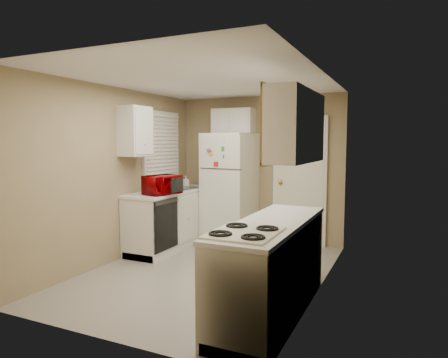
% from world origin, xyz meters
% --- Properties ---
extents(floor, '(3.80, 3.80, 0.00)m').
position_xyz_m(floor, '(0.00, 0.00, 0.00)').
color(floor, '#A9A296').
rests_on(floor, ground).
extents(ceiling, '(3.80, 3.80, 0.00)m').
position_xyz_m(ceiling, '(0.00, 0.00, 2.40)').
color(ceiling, white).
rests_on(ceiling, floor).
extents(wall_left, '(3.80, 3.80, 0.00)m').
position_xyz_m(wall_left, '(-1.40, 0.00, 1.20)').
color(wall_left, '#998660').
rests_on(wall_left, floor).
extents(wall_right, '(3.80, 3.80, 0.00)m').
position_xyz_m(wall_right, '(1.40, 0.00, 1.20)').
color(wall_right, '#998660').
rests_on(wall_right, floor).
extents(wall_back, '(2.80, 2.80, 0.00)m').
position_xyz_m(wall_back, '(0.00, 1.90, 1.20)').
color(wall_back, '#998660').
rests_on(wall_back, floor).
extents(wall_front, '(2.80, 2.80, 0.00)m').
position_xyz_m(wall_front, '(0.00, -1.90, 1.20)').
color(wall_front, '#998660').
rests_on(wall_front, floor).
extents(left_counter, '(0.60, 1.80, 0.90)m').
position_xyz_m(left_counter, '(-1.10, 0.90, 0.45)').
color(left_counter, silver).
rests_on(left_counter, floor).
extents(dishwasher, '(0.03, 0.58, 0.72)m').
position_xyz_m(dishwasher, '(-0.81, 0.30, 0.49)').
color(dishwasher, black).
rests_on(dishwasher, floor).
extents(sink, '(0.54, 0.74, 0.16)m').
position_xyz_m(sink, '(-1.10, 1.05, 0.86)').
color(sink, gray).
rests_on(sink, left_counter).
extents(microwave, '(0.55, 0.40, 0.33)m').
position_xyz_m(microwave, '(-0.93, 0.40, 1.05)').
color(microwave, '#820004').
rests_on(microwave, left_counter).
extents(soap_bottle, '(0.10, 0.10, 0.18)m').
position_xyz_m(soap_bottle, '(-1.15, 1.45, 1.00)').
color(soap_bottle, white).
rests_on(soap_bottle, left_counter).
extents(window_blinds, '(0.10, 0.98, 1.08)m').
position_xyz_m(window_blinds, '(-1.36, 1.05, 1.60)').
color(window_blinds, silver).
rests_on(window_blinds, wall_left).
extents(upper_cabinet_left, '(0.30, 0.45, 0.70)m').
position_xyz_m(upper_cabinet_left, '(-1.25, 0.22, 1.80)').
color(upper_cabinet_left, silver).
rests_on(upper_cabinet_left, wall_left).
extents(refrigerator, '(0.81, 0.79, 1.79)m').
position_xyz_m(refrigerator, '(-0.39, 1.57, 0.90)').
color(refrigerator, silver).
rests_on(refrigerator, floor).
extents(cabinet_over_fridge, '(0.70, 0.30, 0.40)m').
position_xyz_m(cabinet_over_fridge, '(-0.40, 1.75, 2.00)').
color(cabinet_over_fridge, silver).
rests_on(cabinet_over_fridge, wall_back).
extents(interior_door, '(0.86, 0.06, 2.08)m').
position_xyz_m(interior_door, '(0.70, 1.86, 1.02)').
color(interior_door, silver).
rests_on(interior_door, floor).
extents(right_counter, '(0.60, 2.00, 0.90)m').
position_xyz_m(right_counter, '(1.10, -0.80, 0.45)').
color(right_counter, silver).
rests_on(right_counter, floor).
extents(stove, '(0.54, 0.66, 0.79)m').
position_xyz_m(stove, '(1.06, -1.39, 0.40)').
color(stove, silver).
rests_on(stove, floor).
extents(upper_cabinet_right, '(0.30, 1.20, 0.70)m').
position_xyz_m(upper_cabinet_right, '(1.25, -0.50, 1.80)').
color(upper_cabinet_right, silver).
rests_on(upper_cabinet_right, wall_right).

